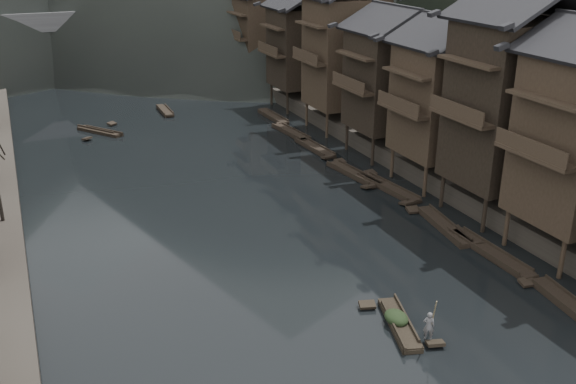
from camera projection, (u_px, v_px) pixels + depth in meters
water at (321, 300)px, 36.12m from camera, size 300.00×300.00×0.00m
right_bank at (428, 86)px, 82.71m from camera, size 40.00×200.00×1.80m
stilt_houses at (406, 60)px, 55.17m from camera, size 9.00×67.60×16.29m
moored_sampans at (370, 180)px, 53.15m from camera, size 2.95×49.33×0.47m
midriver_boats at (131, 121)px, 69.80m from camera, size 10.81×10.75×0.45m
stone_bridge at (108, 35)px, 95.41m from camera, size 40.00×6.00×9.00m
hero_sampan at (399, 323)px, 33.64m from camera, size 2.40×5.31×0.44m
cargo_heap at (397, 312)px, 33.60m from camera, size 1.16×1.52×0.70m
boatman at (429, 322)px, 31.94m from camera, size 0.69×0.63×1.59m
bamboo_pole at (437, 278)px, 31.09m from camera, size 1.12×1.74×3.37m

